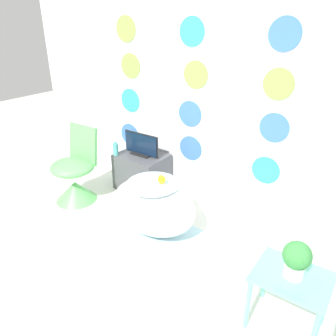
{
  "coord_description": "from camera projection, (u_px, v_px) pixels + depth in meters",
  "views": [
    {
      "loc": [
        1.74,
        -1.08,
        1.89
      ],
      "look_at": [
        0.36,
        0.88,
        0.77
      ],
      "focal_mm": 35.0,
      "sensor_mm": 36.0,
      "label": 1
    }
  ],
  "objects": [
    {
      "name": "tv_cabinet",
      "position": [
        142.0,
        171.0,
        3.85
      ],
      "size": [
        0.56,
        0.43,
        0.43
      ],
      "color": "#4C4C51",
      "rests_on": "ground_plane"
    },
    {
      "name": "side_table",
      "position": [
        291.0,
        285.0,
        2.05
      ],
      "size": [
        0.46,
        0.37,
        0.43
      ],
      "color": "#72D8B7",
      "rests_on": "ground_plane"
    },
    {
      "name": "rug",
      "position": [
        142.0,
        233.0,
        3.12
      ],
      "size": [
        1.02,
        0.75,
        0.01
      ],
      "color": "silver",
      "rests_on": "ground_plane"
    },
    {
      "name": "wall_back_dotted",
      "position": [
        194.0,
        79.0,
        3.32
      ],
      "size": [
        4.68,
        0.05,
        2.6
      ],
      "color": "white",
      "rests_on": "ground_plane"
    },
    {
      "name": "rubber_duck",
      "position": [
        162.0,
        179.0,
        2.92
      ],
      "size": [
        0.07,
        0.08,
        0.09
      ],
      "color": "yellow",
      "rests_on": "bathtub"
    },
    {
      "name": "vase",
      "position": [
        116.0,
        149.0,
        3.73
      ],
      "size": [
        0.06,
        0.06,
        0.16
      ],
      "color": "#51B2AD",
      "rests_on": "tv_cabinet"
    },
    {
      "name": "tv",
      "position": [
        141.0,
        146.0,
        3.72
      ],
      "size": [
        0.47,
        0.12,
        0.26
      ],
      "color": "black",
      "rests_on": "tv_cabinet"
    },
    {
      "name": "bathtub",
      "position": [
        153.0,
        206.0,
        3.08
      ],
      "size": [
        0.86,
        0.6,
        0.52
      ],
      "color": "white",
      "rests_on": "ground_plane"
    },
    {
      "name": "chair",
      "position": [
        75.0,
        178.0,
        3.59
      ],
      "size": [
        0.47,
        0.47,
        0.82
      ],
      "color": "#66C166",
      "rests_on": "ground_plane"
    },
    {
      "name": "potted_plant_left",
      "position": [
        297.0,
        258.0,
        1.96
      ],
      "size": [
        0.17,
        0.17,
        0.25
      ],
      "color": "white",
      "rests_on": "side_table"
    },
    {
      "name": "ground_plane",
      "position": [
        64.0,
        286.0,
        2.51
      ],
      "size": [
        12.0,
        12.0,
        0.0
      ],
      "primitive_type": "plane",
      "color": "silver"
    }
  ]
}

